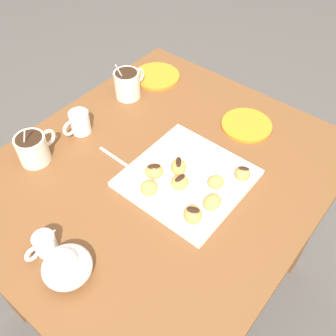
# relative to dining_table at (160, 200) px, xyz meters

# --- Properties ---
(ground_plane) EXTENTS (8.00, 8.00, 0.00)m
(ground_plane) POSITION_rel_dining_table_xyz_m (0.00, 0.00, -0.61)
(ground_plane) COLOR #514C47
(dining_table) EXTENTS (0.99, 0.85, 0.75)m
(dining_table) POSITION_rel_dining_table_xyz_m (0.00, 0.00, 0.00)
(dining_table) COLOR brown
(dining_table) RESTS_ON ground_plane
(pastry_plate_square) EXTENTS (0.30, 0.30, 0.02)m
(pastry_plate_square) POSITION_rel_dining_table_xyz_m (0.02, -0.08, 0.15)
(pastry_plate_square) COLOR white
(pastry_plate_square) RESTS_ON dining_table
(coffee_mug_cream_left) EXTENTS (0.12, 0.09, 0.13)m
(coffee_mug_cream_left) POSITION_rel_dining_table_xyz_m (-0.19, 0.30, 0.18)
(coffee_mug_cream_left) COLOR silver
(coffee_mug_cream_left) RESTS_ON dining_table
(coffee_mug_cream_right) EXTENTS (0.13, 0.09, 0.14)m
(coffee_mug_cream_right) POSITION_rel_dining_table_xyz_m (0.20, 0.30, 0.19)
(coffee_mug_cream_right) COLOR silver
(coffee_mug_cream_right) RESTS_ON dining_table
(cream_pitcher_white) EXTENTS (0.10, 0.06, 0.07)m
(cream_pitcher_white) POSITION_rel_dining_table_xyz_m (-0.03, 0.29, 0.18)
(cream_pitcher_white) COLOR white
(cream_pitcher_white) RESTS_ON dining_table
(ice_cream_bowl) EXTENTS (0.11, 0.11, 0.08)m
(ice_cream_bowl) POSITION_rel_dining_table_xyz_m (-0.37, -0.04, 0.17)
(ice_cream_bowl) COLOR white
(ice_cream_bowl) RESTS_ON dining_table
(chocolate_sauce_pitcher) EXTENTS (0.09, 0.05, 0.06)m
(chocolate_sauce_pitcher) POSITION_rel_dining_table_xyz_m (-0.36, 0.04, 0.17)
(chocolate_sauce_pitcher) COLOR white
(chocolate_sauce_pitcher) RESTS_ON dining_table
(saucer_orange_left) EXTENTS (0.16, 0.16, 0.01)m
(saucer_orange_left) POSITION_rel_dining_table_xyz_m (0.31, -0.09, 0.14)
(saucer_orange_left) COLOR orange
(saucer_orange_left) RESTS_ON dining_table
(saucer_orange_right) EXTENTS (0.16, 0.16, 0.01)m
(saucer_orange_right) POSITION_rel_dining_table_xyz_m (0.34, 0.30, 0.14)
(saucer_orange_right) COLOR orange
(saucer_orange_right) RESTS_ON dining_table
(loose_spoon_near_saucer) EXTENTS (0.03, 0.16, 0.01)m
(loose_spoon_near_saucer) POSITION_rel_dining_table_xyz_m (-0.05, 0.09, 0.14)
(loose_spoon_near_saucer) COLOR silver
(loose_spoon_near_saucer) RESTS_ON dining_table
(beignet_0) EXTENTS (0.05, 0.04, 0.03)m
(beignet_0) POSITION_rel_dining_table_xyz_m (-0.02, -0.19, 0.17)
(beignet_0) COLOR #D19347
(beignet_0) RESTS_ON pastry_plate_square
(beignet_1) EXTENTS (0.06, 0.06, 0.03)m
(beignet_1) POSITION_rel_dining_table_xyz_m (-0.03, -0.01, 0.17)
(beignet_1) COLOR #D19347
(beignet_1) RESTS_ON pastry_plate_square
(chocolate_drizzle_1) EXTENTS (0.04, 0.04, 0.00)m
(chocolate_drizzle_1) POSITION_rel_dining_table_xyz_m (-0.03, -0.01, 0.19)
(chocolate_drizzle_1) COLOR black
(chocolate_drizzle_1) RESTS_ON beignet_1
(beignet_2) EXTENTS (0.06, 0.06, 0.04)m
(beignet_2) POSITION_rel_dining_table_xyz_m (0.11, -0.20, 0.17)
(beignet_2) COLOR #D19347
(beignet_2) RESTS_ON pastry_plate_square
(chocolate_drizzle_2) EXTENTS (0.03, 0.03, 0.00)m
(chocolate_drizzle_2) POSITION_rel_dining_table_xyz_m (0.11, -0.20, 0.19)
(chocolate_drizzle_2) COLOR black
(chocolate_drizzle_2) RESTS_ON beignet_2
(beignet_3) EXTENTS (0.07, 0.07, 0.04)m
(beignet_3) POSITION_rel_dining_table_xyz_m (-0.09, -0.04, 0.17)
(beignet_3) COLOR #D19347
(beignet_3) RESTS_ON pastry_plate_square
(beignet_4) EXTENTS (0.06, 0.06, 0.03)m
(beignet_4) POSITION_rel_dining_table_xyz_m (-0.02, -0.09, 0.17)
(beignet_4) COLOR #D19347
(beignet_4) RESTS_ON pastry_plate_square
(chocolate_drizzle_4) EXTENTS (0.04, 0.02, 0.00)m
(chocolate_drizzle_4) POSITION_rel_dining_table_xyz_m (-0.02, -0.09, 0.19)
(chocolate_drizzle_4) COLOR black
(chocolate_drizzle_4) RESTS_ON beignet_4
(beignet_5) EXTENTS (0.07, 0.07, 0.04)m
(beignet_5) POSITION_rel_dining_table_xyz_m (0.02, -0.05, 0.17)
(beignet_5) COLOR #D19347
(beignet_5) RESTS_ON pastry_plate_square
(chocolate_drizzle_5) EXTENTS (0.04, 0.04, 0.00)m
(chocolate_drizzle_5) POSITION_rel_dining_table_xyz_m (0.02, -0.05, 0.19)
(chocolate_drizzle_5) COLOR black
(chocolate_drizzle_5) RESTS_ON beignet_5
(beignet_6) EXTENTS (0.07, 0.07, 0.04)m
(beignet_6) POSITION_rel_dining_table_xyz_m (-0.08, -0.18, 0.17)
(beignet_6) COLOR #D19347
(beignet_6) RESTS_ON pastry_plate_square
(chocolate_drizzle_6) EXTENTS (0.03, 0.04, 0.00)m
(chocolate_drizzle_6) POSITION_rel_dining_table_xyz_m (-0.08, -0.18, 0.19)
(chocolate_drizzle_6) COLOR black
(chocolate_drizzle_6) RESTS_ON beignet_6
(beignet_7) EXTENTS (0.06, 0.06, 0.03)m
(beignet_7) POSITION_rel_dining_table_xyz_m (0.04, -0.16, 0.17)
(beignet_7) COLOR #D19347
(beignet_7) RESTS_ON pastry_plate_square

